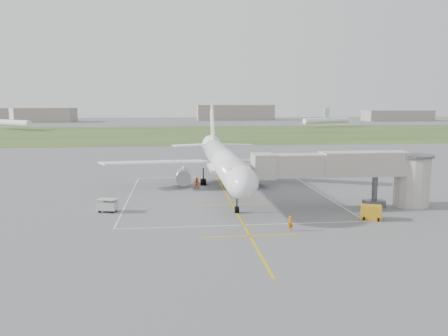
{
  "coord_description": "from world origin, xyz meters",
  "views": [
    {
      "loc": [
        -7.28,
        -65.98,
        13.27
      ],
      "look_at": [
        -0.42,
        -4.0,
        4.0
      ],
      "focal_mm": 35.0,
      "sensor_mm": 36.0,
      "label": 1
    }
  ],
  "objects": [
    {
      "name": "gpu_unit",
      "position": [
        14.9,
        -19.33,
        0.83
      ],
      "size": [
        2.62,
        2.23,
        1.68
      ],
      "rotation": [
        0.0,
        0.0,
        -0.39
      ],
      "color": "#B98317",
      "rests_on": "ground"
    },
    {
      "name": "baggage_cart",
      "position": [
        -15.78,
        -12.3,
        0.83
      ],
      "size": [
        2.63,
        1.99,
        1.62
      ],
      "rotation": [
        0.0,
        0.0,
        -0.28
      ],
      "color": "#B3B3B3",
      "rests_on": "ground"
    },
    {
      "name": "ramp_worker_nose",
      "position": [
        4.52,
        -22.69,
        0.8
      ],
      "size": [
        0.61,
        0.42,
        1.61
      ],
      "primitive_type": "imported",
      "rotation": [
        0.0,
        0.0,
        0.06
      ],
      "color": "orange",
      "rests_on": "ground"
    },
    {
      "name": "grass_strip",
      "position": [
        0.0,
        130.0,
        0.01
      ],
      "size": [
        700.0,
        120.0,
        0.02
      ],
      "primitive_type": "cube",
      "color": "#385023",
      "rests_on": "ground"
    },
    {
      "name": "jet_bridge",
      "position": [
        15.72,
        -13.5,
        4.74
      ],
      "size": [
        23.4,
        5.0,
        7.2
      ],
      "color": "#9A958B",
      "rests_on": "ground"
    },
    {
      "name": "apron_markings",
      "position": [
        0.0,
        -5.82,
        0.01
      ],
      "size": [
        28.2,
        60.0,
        0.01
      ],
      "color": "gold",
      "rests_on": "ground"
    },
    {
      "name": "distant_aircraft",
      "position": [
        -5.63,
        169.06,
        3.59
      ],
      "size": [
        194.84,
        29.52,
        8.85
      ],
      "color": "white",
      "rests_on": "ground"
    },
    {
      "name": "distant_hangars",
      "position": [
        -16.15,
        265.19,
        5.17
      ],
      "size": [
        345.0,
        49.0,
        12.0
      ],
      "color": "gray",
      "rests_on": "ground"
    },
    {
      "name": "airliner",
      "position": [
        -0.0,
        0.75,
        4.39
      ],
      "size": [
        38.93,
        46.75,
        13.52
      ],
      "color": "white",
      "rests_on": "ground"
    },
    {
      "name": "ramp_worker_wing",
      "position": [
        -4.13,
        1.38,
        0.88
      ],
      "size": [
        1.07,
        0.99,
        1.76
      ],
      "primitive_type": "imported",
      "rotation": [
        0.0,
        0.0,
        2.65
      ],
      "color": "#FF5208",
      "rests_on": "ground"
    },
    {
      "name": "ground",
      "position": [
        0.0,
        0.0,
        0.0
      ],
      "size": [
        700.0,
        700.0,
        0.0
      ],
      "primitive_type": "plane",
      "color": "#5D5D5F",
      "rests_on": "ground"
    }
  ]
}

